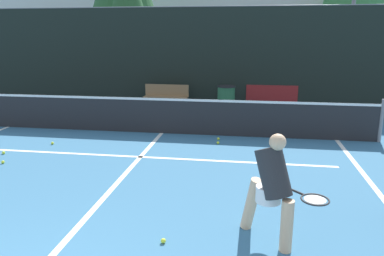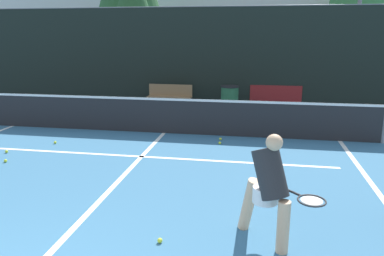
# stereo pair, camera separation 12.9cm
# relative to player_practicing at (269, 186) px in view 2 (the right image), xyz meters

# --- Properties ---
(court_service_line) EXTENTS (8.25, 0.10, 0.01)m
(court_service_line) POSITION_rel_player_practicing_xyz_m (-2.61, 3.01, -0.78)
(court_service_line) COLOR white
(court_service_line) RESTS_ON ground
(court_center_mark) EXTENTS (0.10, 6.95, 0.01)m
(court_center_mark) POSITION_rel_player_practicing_xyz_m (-2.61, 1.56, -0.78)
(court_center_mark) COLOR white
(court_center_mark) RESTS_ON ground
(court_sideline_right) EXTENTS (0.10, 7.95, 0.01)m
(court_sideline_right) POSITION_rel_player_practicing_xyz_m (1.90, 1.56, -0.78)
(court_sideline_right) COLOR white
(court_sideline_right) RESTS_ON ground
(net) EXTENTS (11.09, 0.09, 1.07)m
(net) POSITION_rel_player_practicing_xyz_m (-2.61, 5.04, -0.27)
(net) COLOR slate
(net) RESTS_ON ground
(fence_back) EXTENTS (24.00, 0.06, 3.51)m
(fence_back) POSITION_rel_player_practicing_xyz_m (-2.61, 8.89, 0.97)
(fence_back) COLOR black
(fence_back) RESTS_ON ground
(player_practicing) EXTENTS (1.15, 0.82, 1.46)m
(player_practicing) POSITION_rel_player_practicing_xyz_m (0.00, 0.00, 0.00)
(player_practicing) COLOR #DBAD84
(player_practicing) RESTS_ON ground
(tennis_ball_scattered_1) EXTENTS (0.07, 0.07, 0.07)m
(tennis_ball_scattered_1) POSITION_rel_player_practicing_xyz_m (-5.30, 2.17, -0.75)
(tennis_ball_scattered_1) COLOR #D1E033
(tennis_ball_scattered_1) RESTS_ON ground
(tennis_ball_scattered_2) EXTENTS (0.07, 0.07, 0.07)m
(tennis_ball_scattered_2) POSITION_rel_player_practicing_xyz_m (-1.03, 4.24, -0.75)
(tennis_ball_scattered_2) COLOR #D1E033
(tennis_ball_scattered_2) RESTS_ON ground
(tennis_ball_scattered_3) EXTENTS (0.07, 0.07, 0.07)m
(tennis_ball_scattered_3) POSITION_rel_player_practicing_xyz_m (-5.68, 2.74, -0.75)
(tennis_ball_scattered_3) COLOR #D1E033
(tennis_ball_scattered_3) RESTS_ON ground
(tennis_ball_scattered_4) EXTENTS (0.07, 0.07, 0.07)m
(tennis_ball_scattered_4) POSITION_rel_player_practicing_xyz_m (-4.98, 3.60, -0.75)
(tennis_ball_scattered_4) COLOR #D1E033
(tennis_ball_scattered_4) RESTS_ON ground
(tennis_ball_scattered_6) EXTENTS (0.07, 0.07, 0.07)m
(tennis_ball_scattered_6) POSITION_rel_player_practicing_xyz_m (-1.05, 4.60, -0.75)
(tennis_ball_scattered_6) COLOR #D1E033
(tennis_ball_scattered_6) RESTS_ON ground
(tennis_ball_scattered_7) EXTENTS (0.07, 0.07, 0.07)m
(tennis_ball_scattered_7) POSITION_rel_player_practicing_xyz_m (-1.34, -0.26, -0.75)
(tennis_ball_scattered_7) COLOR #D1E033
(tennis_ball_scattered_7) RESTS_ON ground
(courtside_bench) EXTENTS (1.56, 0.41, 0.86)m
(courtside_bench) POSITION_rel_player_practicing_xyz_m (-3.20, 8.24, -0.31)
(courtside_bench) COLOR olive
(courtside_bench) RESTS_ON ground
(trash_bin) EXTENTS (0.61, 0.61, 0.91)m
(trash_bin) POSITION_rel_player_practicing_xyz_m (-1.08, 7.98, -0.32)
(trash_bin) COLOR #28603D
(trash_bin) RESTS_ON ground
(parked_car) EXTENTS (1.78, 4.40, 1.40)m
(parked_car) POSITION_rel_player_practicing_xyz_m (0.47, 10.98, -0.19)
(parked_car) COLOR maroon
(parked_car) RESTS_ON ground
(tree_mid) EXTENTS (3.18, 3.18, 5.59)m
(tree_mid) POSITION_rel_player_practicing_xyz_m (5.08, 18.09, 3.20)
(tree_mid) COLOR brown
(tree_mid) RESTS_ON ground
(building_far) EXTENTS (36.00, 2.40, 5.18)m
(building_far) POSITION_rel_player_practicing_xyz_m (-2.61, 21.12, 1.81)
(building_far) COLOR beige
(building_far) RESTS_ON ground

